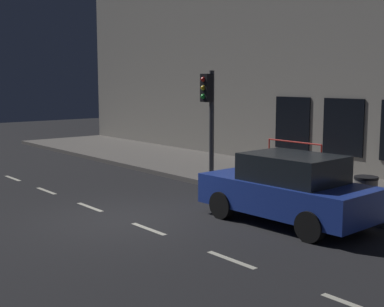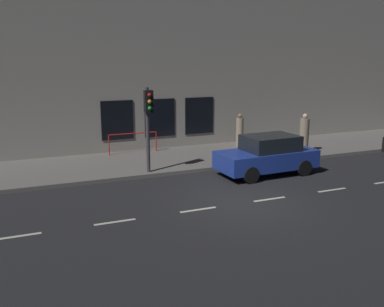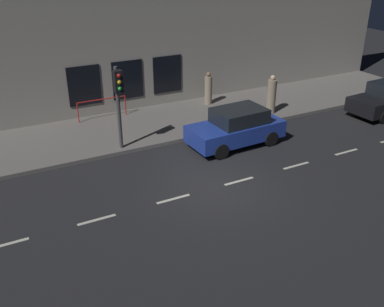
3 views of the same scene
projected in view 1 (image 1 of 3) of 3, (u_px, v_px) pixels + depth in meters
ground_plane at (124, 220)px, 12.32m from camera, size 60.00×60.00×0.00m
sidewalk at (298, 184)px, 16.25m from camera, size 4.50×32.00×0.15m
building_facade at (352, 57)px, 17.32m from camera, size 0.65×32.00×7.92m
lane_centre_line at (148, 229)px, 11.55m from camera, size 0.12×27.20×0.01m
traffic_light at (209, 106)px, 16.09m from camera, size 0.50×0.32×3.35m
parked_car_1 at (288, 189)px, 11.93m from camera, size 1.96×4.07×1.58m
trash_bin at (365, 194)px, 12.47m from camera, size 0.56×0.56×0.83m
red_railing at (294, 148)px, 18.35m from camera, size 0.05×2.35×0.97m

